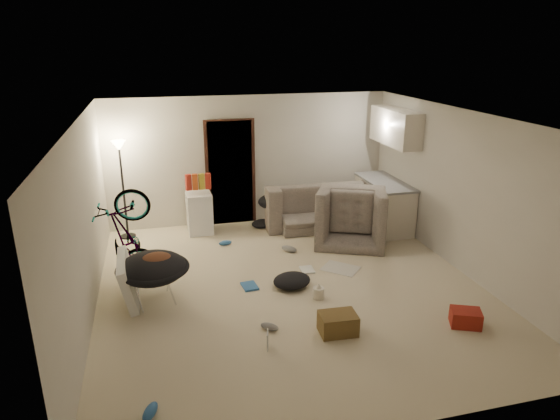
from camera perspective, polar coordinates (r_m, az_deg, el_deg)
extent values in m
cube|color=beige|center=(7.51, 1.21, -8.80)|extent=(5.50, 6.00, 0.02)
cube|color=white|center=(6.72, 1.36, 10.59)|extent=(5.50, 6.00, 0.02)
cube|color=beige|center=(9.84, -3.47, 5.76)|extent=(5.50, 0.02, 2.50)
cube|color=beige|center=(4.44, 12.01, -11.71)|extent=(5.50, 0.02, 2.50)
cube|color=beige|center=(6.85, -21.58, -1.50)|extent=(0.02, 6.00, 2.50)
cube|color=beige|center=(8.17, 20.27, 1.86)|extent=(0.02, 6.00, 2.50)
cube|color=black|center=(9.79, -5.70, 4.25)|extent=(0.85, 0.10, 2.04)
cube|color=#371C13|center=(9.76, -5.67, 4.21)|extent=(0.97, 0.04, 2.10)
cylinder|color=black|center=(9.71, -16.95, -2.88)|extent=(0.28, 0.28, 0.03)
cylinder|color=black|center=(9.44, -17.43, 1.84)|extent=(0.04, 0.04, 1.70)
cone|color=#FFE0A5|center=(9.24, -17.95, 7.00)|extent=(0.24, 0.24, 0.18)
cube|color=beige|center=(9.89, 11.75, 0.58)|extent=(0.60, 1.50, 0.88)
cube|color=gray|center=(9.76, 11.93, 3.15)|extent=(0.64, 1.54, 0.04)
cube|color=beige|center=(9.59, 13.06, 9.24)|extent=(0.38, 1.40, 0.65)
imported|color=#323933|center=(9.89, 4.49, 0.21)|extent=(2.23, 0.92, 0.65)
imported|color=#323933|center=(9.19, 8.17, -0.96)|extent=(1.52, 1.45, 0.78)
imported|color=black|center=(7.85, -16.88, -5.09)|extent=(1.57, 0.81, 0.87)
imported|color=maroon|center=(6.09, -1.43, -15.85)|extent=(0.26, 0.22, 0.02)
cube|color=white|center=(9.50, -9.18, -0.36)|extent=(0.47, 0.47, 0.77)
cube|color=maroon|center=(9.31, -10.42, 3.12)|extent=(0.12, 0.10, 0.30)
cube|color=#BE4717|center=(9.31, -9.68, 3.18)|extent=(0.11, 0.09, 0.30)
cube|color=gold|center=(9.32, -8.95, 3.23)|extent=(0.11, 0.09, 0.30)
cube|color=maroon|center=(9.33, -8.22, 3.29)|extent=(0.12, 0.10, 0.30)
cylinder|color=silver|center=(7.22, -14.17, -8.48)|extent=(0.66, 0.66, 0.46)
ellipsoid|color=black|center=(7.09, -14.35, -6.44)|extent=(0.93, 0.93, 0.39)
torus|color=black|center=(7.09, -14.35, -6.44)|extent=(1.00, 1.00, 0.07)
ellipsoid|color=#522D1C|center=(7.02, -14.01, -5.70)|extent=(0.58, 0.53, 0.22)
ellipsoid|color=black|center=(9.56, -0.88, 0.99)|extent=(0.61, 0.52, 0.28)
cube|color=silver|center=(7.30, -16.97, -7.62)|extent=(0.27, 0.98, 0.65)
cube|color=brown|center=(6.41, 6.64, -12.76)|extent=(0.48, 0.35, 0.26)
cube|color=maroon|center=(6.95, 20.45, -11.48)|extent=(0.45, 0.40, 0.21)
cylinder|color=beige|center=(7.18, 4.41, -9.43)|extent=(0.16, 0.16, 0.16)
cone|color=beige|center=(7.12, 4.44, -8.62)|extent=(0.09, 0.09, 0.07)
cube|color=beige|center=(8.11, 6.93, -6.64)|extent=(0.70, 0.69, 0.01)
cube|color=#2D61A5|center=(7.50, -3.49, -8.68)|extent=(0.24, 0.31, 0.03)
cube|color=silver|center=(8.00, 3.11, -6.83)|extent=(0.22, 0.28, 0.02)
ellipsoid|color=#2D61A5|center=(8.97, -6.27, -3.75)|extent=(0.25, 0.13, 0.09)
ellipsoid|color=slate|center=(8.64, 1.05, -4.47)|extent=(0.29, 0.29, 0.11)
ellipsoid|color=#2D61A5|center=(5.38, -14.62, -21.42)|extent=(0.21, 0.30, 0.10)
ellipsoid|color=slate|center=(6.47, -1.20, -13.19)|extent=(0.26, 0.23, 0.09)
ellipsoid|color=black|center=(7.47, 1.36, -8.07)|extent=(0.69, 0.64, 0.18)
ellipsoid|color=black|center=(9.77, -2.04, -1.56)|extent=(0.57, 0.55, 0.13)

